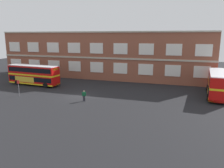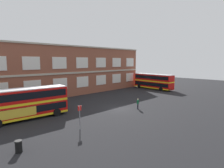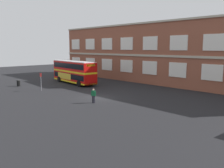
{
  "view_description": "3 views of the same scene",
  "coord_description": "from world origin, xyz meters",
  "px_view_note": "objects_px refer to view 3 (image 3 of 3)",
  "views": [
    {
      "loc": [
        16.29,
        -32.47,
        9.94
      ],
      "look_at": [
        4.91,
        2.65,
        1.91
      ],
      "focal_mm": 35.83,
      "sensor_mm": 36.0,
      "label": 1
    },
    {
      "loc": [
        -21.23,
        -19.3,
        7.59
      ],
      "look_at": [
        1.15,
        2.78,
        3.63
      ],
      "focal_mm": 29.54,
      "sensor_mm": 36.0,
      "label": 2
    },
    {
      "loc": [
        23.58,
        -19.7,
        6.47
      ],
      "look_at": [
        1.65,
        1.08,
        1.88
      ],
      "focal_mm": 38.68,
      "sensor_mm": 36.0,
      "label": 3
    }
  ],
  "objects_px": {
    "double_decker_near": "(74,72)",
    "bus_stand_flag": "(41,80)",
    "waiting_passenger": "(93,95)",
    "station_litter_bin": "(18,83)"
  },
  "relations": [
    {
      "from": "waiting_passenger",
      "to": "station_litter_bin",
      "type": "relative_size",
      "value": 1.65
    },
    {
      "from": "bus_stand_flag",
      "to": "station_litter_bin",
      "type": "distance_m",
      "value": 6.81
    },
    {
      "from": "waiting_passenger",
      "to": "station_litter_bin",
      "type": "bearing_deg",
      "value": -175.73
    },
    {
      "from": "double_decker_near",
      "to": "station_litter_bin",
      "type": "xyz_separation_m",
      "value": [
        -3.68,
        -8.71,
        -1.63
      ]
    },
    {
      "from": "double_decker_near",
      "to": "waiting_passenger",
      "type": "distance_m",
      "value": 16.39
    },
    {
      "from": "double_decker_near",
      "to": "bus_stand_flag",
      "type": "xyz_separation_m",
      "value": [
        3.0,
        -8.02,
        -0.51
      ]
    },
    {
      "from": "double_decker_near",
      "to": "bus_stand_flag",
      "type": "height_order",
      "value": "double_decker_near"
    },
    {
      "from": "waiting_passenger",
      "to": "bus_stand_flag",
      "type": "xyz_separation_m",
      "value": [
        -11.61,
        -0.68,
        0.7
      ]
    },
    {
      "from": "double_decker_near",
      "to": "station_litter_bin",
      "type": "distance_m",
      "value": 9.59
    },
    {
      "from": "bus_stand_flag",
      "to": "station_litter_bin",
      "type": "bearing_deg",
      "value": -174.1
    }
  ]
}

